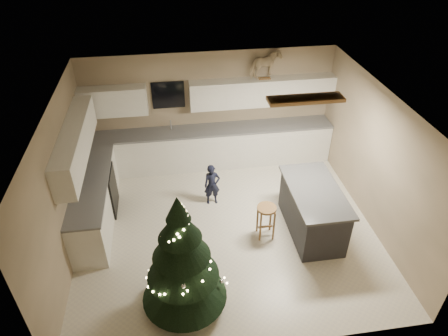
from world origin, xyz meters
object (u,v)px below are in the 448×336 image
(toddler, at_px, (212,185))
(bar_stool, at_px, (266,214))
(island, at_px, (312,210))
(rocking_horse, at_px, (265,65))
(christmas_tree, at_px, (182,265))

(toddler, bearing_deg, bar_stool, -55.87)
(bar_stool, bearing_deg, island, 1.63)
(island, height_order, rocking_horse, rocking_horse)
(bar_stool, distance_m, toddler, 1.39)
(bar_stool, relative_size, rocking_horse, 0.91)
(christmas_tree, height_order, toddler, christmas_tree)
(toddler, distance_m, rocking_horse, 2.76)
(island, distance_m, toddler, 2.04)
(bar_stool, distance_m, rocking_horse, 3.23)
(christmas_tree, xyz_separation_m, toddler, (0.72, 2.39, -0.43))
(island, xyz_separation_m, toddler, (-1.73, 1.07, -0.03))
(island, bearing_deg, bar_stool, -178.37)
(island, bearing_deg, toddler, 148.23)
(christmas_tree, bearing_deg, toddler, 73.20)
(island, relative_size, bar_stool, 2.51)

